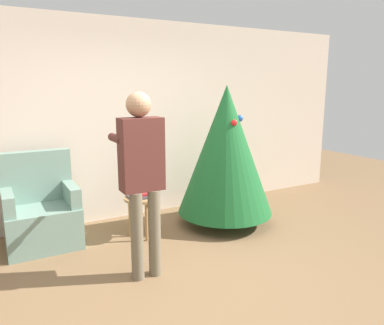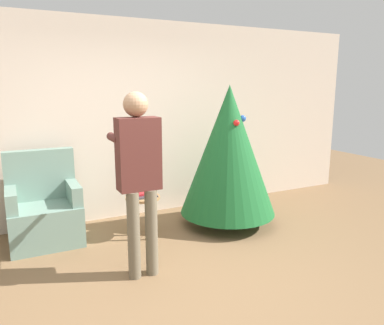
{
  "view_description": "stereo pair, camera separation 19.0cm",
  "coord_description": "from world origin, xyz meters",
  "px_view_note": "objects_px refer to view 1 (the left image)",
  "views": [
    {
      "loc": [
        -1.52,
        -2.7,
        1.83
      ],
      "look_at": [
        0.46,
        0.86,
        0.99
      ],
      "focal_mm": 35.0,
      "sensor_mm": 36.0,
      "label": 1
    },
    {
      "loc": [
        -1.35,
        -2.79,
        1.83
      ],
      "look_at": [
        0.46,
        0.86,
        0.99
      ],
      "focal_mm": 35.0,
      "sensor_mm": 36.0,
      "label": 2
    }
  ],
  "objects_px": {
    "person_standing": "(142,169)",
    "christmas_tree": "(226,150)",
    "armchair": "(41,214)",
    "side_stool": "(142,203)"
  },
  "relations": [
    {
      "from": "person_standing",
      "to": "christmas_tree",
      "type": "bearing_deg",
      "value": 27.9
    },
    {
      "from": "armchair",
      "to": "side_stool",
      "type": "distance_m",
      "value": 1.16
    },
    {
      "from": "christmas_tree",
      "to": "side_stool",
      "type": "xyz_separation_m",
      "value": [
        -1.14,
        0.11,
        -0.57
      ]
    },
    {
      "from": "christmas_tree",
      "to": "armchair",
      "type": "relative_size",
      "value": 1.71
    },
    {
      "from": "person_standing",
      "to": "side_stool",
      "type": "xyz_separation_m",
      "value": [
        0.33,
        0.89,
        -0.64
      ]
    },
    {
      "from": "christmas_tree",
      "to": "armchair",
      "type": "bearing_deg",
      "value": 168.42
    },
    {
      "from": "christmas_tree",
      "to": "side_stool",
      "type": "bearing_deg",
      "value": 174.67
    },
    {
      "from": "armchair",
      "to": "side_stool",
      "type": "relative_size",
      "value": 2.13
    },
    {
      "from": "armchair",
      "to": "person_standing",
      "type": "bearing_deg",
      "value": -58.05
    },
    {
      "from": "armchair",
      "to": "christmas_tree",
      "type": "bearing_deg",
      "value": -11.58
    }
  ]
}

